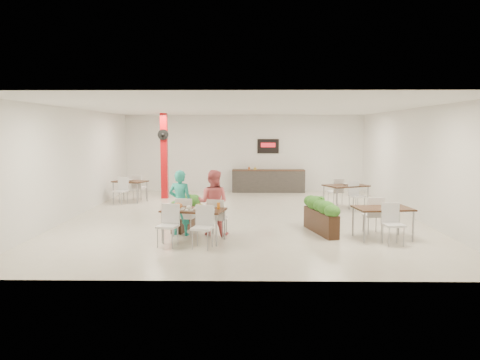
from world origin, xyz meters
The scene contains 12 objects.
ground centered at (0.00, 0.00, 0.00)m, with size 12.00×12.00×0.00m, color beige.
room_shell centered at (0.00, 0.00, 2.01)m, with size 10.10×12.10×3.22m.
red_column centered at (-3.00, 3.79, 1.64)m, with size 0.40×0.41×3.20m.
service_counter centered at (1.00, 5.65, 0.49)m, with size 3.00×0.64×2.20m.
main_table centered at (-1.13, -3.14, 0.64)m, with size 1.54×1.85×0.92m.
diner_man centered at (-1.51, -2.49, 0.80)m, with size 0.58×0.38×1.60m, color teal.
diner_woman centered at (-0.71, -2.49, 0.80)m, with size 0.78×0.61×1.60m, color #F86E74.
planter_left centered at (-1.48, -1.63, 0.49)m, with size 0.67×1.71×0.90m.
planter_right centered at (1.95, -2.20, 0.48)m, with size 0.71×1.75×0.93m.
side_table_a centered at (-4.10, 2.93, 0.62)m, with size 1.32×1.66×0.92m.
side_table_b centered at (3.40, 1.76, 0.64)m, with size 1.59×1.65×0.92m.
side_table_c centered at (3.30, -2.82, 0.63)m, with size 1.38×1.66×0.92m.
Camera 1 is at (0.10, -13.72, 2.54)m, focal length 35.00 mm.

